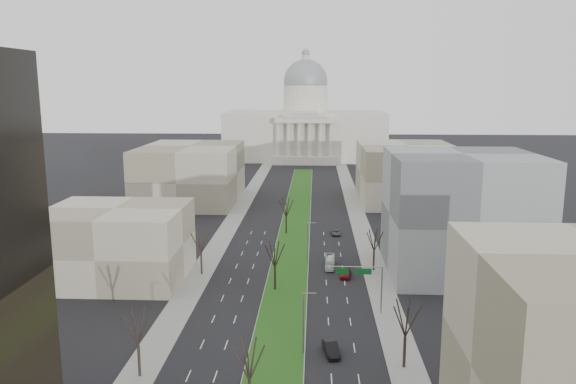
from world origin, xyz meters
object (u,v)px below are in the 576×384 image
(car_black, at_px, (331,348))
(car_red, at_px, (346,273))
(car_grey_far, at_px, (336,232))
(box_van, at_px, (330,262))

(car_black, bearing_deg, car_red, 73.50)
(car_red, bearing_deg, car_grey_far, 98.65)
(car_black, xyz_separation_m, box_van, (0.81, 38.38, 0.23))
(car_grey_far, bearing_deg, box_van, -98.71)
(car_black, bearing_deg, car_grey_far, 77.49)
(car_red, relative_size, box_van, 0.64)
(car_black, height_order, box_van, box_van)
(box_van, bearing_deg, car_grey_far, 87.53)
(car_black, distance_m, car_grey_far, 63.99)
(car_black, relative_size, car_grey_far, 1.13)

